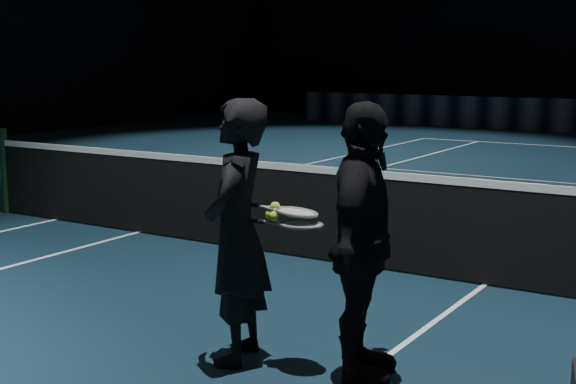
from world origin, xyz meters
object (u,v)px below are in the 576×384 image
at_px(player_b, 362,243).
at_px(tennis_balls, 273,213).
at_px(player_a, 237,232).
at_px(racket_lower, 301,225).
at_px(racket_upper, 296,212).

bearing_deg(player_b, tennis_balls, 84.13).
bearing_deg(tennis_balls, player_a, -168.15).
distance_m(player_a, player_b, 0.85).
distance_m(racket_lower, racket_upper, 0.09).
relative_size(player_b, tennis_balls, 14.56).
height_order(racket_lower, racket_upper, racket_upper).
distance_m(player_b, racket_upper, 0.48).
relative_size(player_a, player_b, 1.00).
bearing_deg(racket_lower, tennis_balls, 178.53).
xyz_separation_m(player_a, racket_upper, (0.39, 0.11, 0.16)).
distance_m(player_a, racket_lower, 0.46).
xyz_separation_m(player_a, player_b, (0.84, 0.16, 0.00)).
xyz_separation_m(racket_upper, tennis_balls, (-0.14, -0.06, -0.01)).
xyz_separation_m(player_a, racket_lower, (0.44, 0.08, 0.09)).
height_order(player_a, tennis_balls, player_a).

